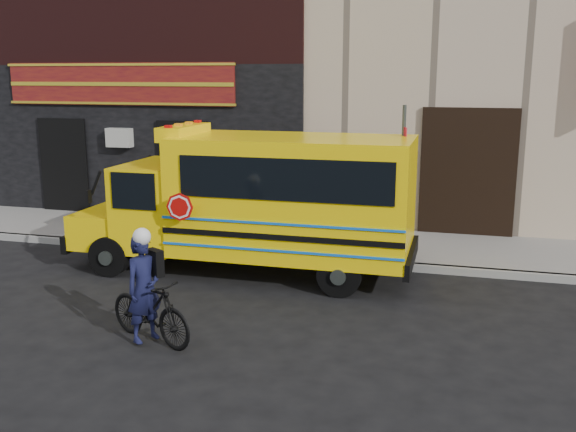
% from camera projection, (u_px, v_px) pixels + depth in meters
% --- Properties ---
extents(ground, '(120.00, 120.00, 0.00)m').
position_uv_depth(ground, '(229.00, 300.00, 11.33)').
color(ground, black).
rests_on(ground, ground).
extents(curb, '(40.00, 0.20, 0.15)m').
position_uv_depth(curb, '(271.00, 256.00, 13.77)').
color(curb, gray).
rests_on(curb, ground).
extents(sidewalk, '(40.00, 3.00, 0.15)m').
position_uv_depth(sidewalk, '(289.00, 239.00, 15.18)').
color(sidewalk, gray).
rests_on(sidewalk, ground).
extents(building, '(20.00, 10.70, 12.00)m').
position_uv_depth(building, '(340.00, 1.00, 19.88)').
color(building, tan).
rests_on(building, sidewalk).
extents(school_bus, '(6.90, 2.42, 2.92)m').
position_uv_depth(school_bus, '(261.00, 199.00, 12.56)').
color(school_bus, black).
rests_on(school_bus, ground).
extents(sign_pole, '(0.12, 0.28, 3.33)m').
position_uv_depth(sign_pole, '(402.00, 183.00, 12.55)').
color(sign_pole, '#3E4541').
rests_on(sign_pole, ground).
extents(bicycle, '(1.73, 1.09, 1.01)m').
position_uv_depth(bicycle, '(150.00, 310.00, 9.46)').
color(bicycle, black).
rests_on(bicycle, ground).
extents(cyclist, '(0.62, 0.69, 1.60)m').
position_uv_depth(cyclist, '(145.00, 292.00, 9.36)').
color(cyclist, black).
rests_on(cyclist, ground).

